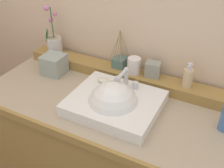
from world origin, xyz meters
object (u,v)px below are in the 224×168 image
trinket_box (153,69)px  potted_plant (54,42)px  reed_diffuser (120,62)px  tissue_box (54,64)px  tumbler_cup (134,66)px  soap_dispenser (188,77)px  sink_basin (114,105)px  soap_bar (103,80)px

trinket_box → potted_plant: bearing=173.0°
potted_plant → trinket_box: (0.67, 0.01, -0.03)m
reed_diffuser → tissue_box: (-0.37, -0.16, -0.04)m
tumbler_cup → trinket_box: tumbler_cup is taller
potted_plant → tumbler_cup: potted_plant is taller
soap_dispenser → trinket_box: size_ratio=1.62×
sink_basin → tumbler_cup: (-0.02, 0.29, 0.08)m
soap_bar → trinket_box: 0.29m
soap_bar → soap_dispenser: bearing=22.3°
sink_basin → potted_plant: 0.66m
tumbler_cup → tissue_box: tumbler_cup is taller
sink_basin → soap_dispenser: (0.29, 0.29, 0.09)m
soap_dispenser → tissue_box: soap_dispenser is taller
soap_dispenser → tissue_box: bearing=-170.4°
reed_diffuser → trinket_box: reed_diffuser is taller
sink_basin → potted_plant: (-0.58, 0.29, 0.11)m
soap_dispenser → sink_basin: bearing=-135.6°
sink_basin → soap_dispenser: soap_dispenser is taller
soap_bar → trinket_box: (0.22, 0.19, 0.03)m
tumbler_cup → tissue_box: (-0.47, -0.13, -0.05)m
soap_bar → reed_diffuser: reed_diffuser is taller
sink_basin → soap_bar: size_ratio=6.44×
potted_plant → tissue_box: (0.09, -0.13, -0.08)m
soap_bar → tissue_box: size_ratio=0.54×
potted_plant → soap_dispenser: size_ratio=2.29×
tumbler_cup → soap_bar: bearing=-122.3°
soap_bar → potted_plant: 0.49m
potted_plant → soap_dispenser: potted_plant is taller
tissue_box → reed_diffuser: bearing=22.9°
soap_dispenser → reed_diffuser: reed_diffuser is taller
potted_plant → trinket_box: size_ratio=3.72×
soap_dispenser → trinket_box: 0.20m
potted_plant → trinket_box: potted_plant is taller
potted_plant → soap_bar: bearing=-20.7°
reed_diffuser → tissue_box: reed_diffuser is taller
tumbler_cup → reed_diffuser: 0.11m
potted_plant → trinket_box: 0.68m
tumbler_cup → tissue_box: size_ratio=0.73×
trinket_box → tissue_box: 0.60m
tumbler_cup → tissue_box: 0.49m
sink_basin → reed_diffuser: size_ratio=1.92×
soap_dispenser → reed_diffuser: size_ratio=0.60×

